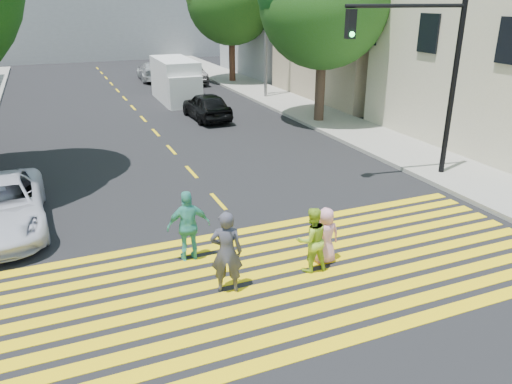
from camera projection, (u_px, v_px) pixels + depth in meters
ground at (313, 306)px, 10.13m from camera, size 120.00×120.00×0.00m
sidewalk_right at (317, 115)px, 26.04m from camera, size 3.00×60.00×0.15m
crosswalk at (286, 275)px, 11.22m from camera, size 13.40×5.30×0.01m
lane_line at (129, 103)px, 29.45m from camera, size 0.12×34.40×0.01m
building_right_tan at (383, 12)px, 30.01m from camera, size 10.00×10.00×10.00m
building_right_grey at (299, 8)px, 39.45m from camera, size 10.00×10.00×10.00m
pedestrian_man at (227, 252)px, 10.34m from camera, size 0.78×0.65×1.83m
pedestrian_woman at (312, 240)px, 11.19m from camera, size 0.76×0.60×1.54m
pedestrian_child at (326, 235)px, 11.59m from camera, size 0.71×0.51×1.36m
pedestrian_extra at (189, 226)px, 11.63m from camera, size 1.05×0.51×1.74m
dark_car_near at (206, 106)px, 25.27m from camera, size 1.73×4.09×1.38m
silver_car at (152, 71)px, 37.09m from camera, size 2.18×4.77×1.35m
dark_car_parked at (189, 73)px, 35.70m from camera, size 1.63×4.45×1.46m
white_van at (176, 82)px, 29.38m from camera, size 2.07×5.26×2.46m
traffic_signal at (426, 63)px, 15.80m from camera, size 4.07×0.77×6.00m
street_lamp at (263, 0)px, 28.55m from camera, size 2.23×0.35×9.85m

